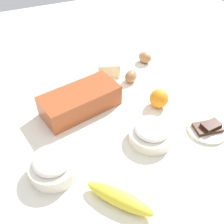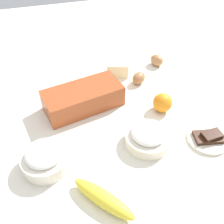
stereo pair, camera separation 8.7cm
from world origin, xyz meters
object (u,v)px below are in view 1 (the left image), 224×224
(loaf_pan, at_px, (80,100))
(sugar_bowl, at_px, (151,133))
(orange_fruit, at_px, (159,99))
(butter_block, at_px, (109,69))
(egg_beside_bowl, at_px, (145,57))
(chocolate_plate, at_px, (207,129))
(banana, at_px, (119,198))
(flour_bowl, at_px, (53,165))
(egg_near_butter, at_px, (131,76))

(loaf_pan, distance_m, sugar_bowl, 0.28)
(orange_fruit, distance_m, butter_block, 0.28)
(egg_beside_bowl, relative_size, chocolate_plate, 0.49)
(loaf_pan, xyz_separation_m, orange_fruit, (0.27, -0.10, -0.01))
(sugar_bowl, bearing_deg, banana, -140.50)
(orange_fruit, height_order, chocolate_plate, orange_fruit)
(loaf_pan, relative_size, sugar_bowl, 2.06)
(sugar_bowl, height_order, banana, sugar_bowl)
(flour_bowl, bearing_deg, egg_near_butter, 36.98)
(butter_block, relative_size, egg_beside_bowl, 1.42)
(banana, distance_m, egg_near_butter, 0.55)
(orange_fruit, distance_m, egg_beside_bowl, 0.31)
(orange_fruit, relative_size, egg_beside_bowl, 1.09)
(sugar_bowl, xyz_separation_m, orange_fruit, (0.11, 0.13, 0.01))
(orange_fruit, bearing_deg, butter_block, 107.21)
(chocolate_plate, bearing_deg, loaf_pan, 141.04)
(flour_bowl, relative_size, chocolate_plate, 1.07)
(flour_bowl, bearing_deg, butter_block, 48.49)
(sugar_bowl, relative_size, egg_beside_bowl, 2.29)
(orange_fruit, xyz_separation_m, egg_beside_bowl, (0.11, 0.29, -0.01))
(banana, height_order, orange_fruit, orange_fruit)
(orange_fruit, relative_size, chocolate_plate, 0.53)
(sugar_bowl, xyz_separation_m, butter_block, (0.03, 0.40, 0.00))
(butter_block, distance_m, chocolate_plate, 0.47)
(loaf_pan, relative_size, egg_beside_bowl, 4.73)
(loaf_pan, bearing_deg, orange_fruit, -32.42)
(banana, relative_size, egg_beside_bowl, 2.99)
(flour_bowl, height_order, banana, flour_bowl)
(butter_block, distance_m, egg_near_butter, 0.10)
(sugar_bowl, bearing_deg, chocolate_plate, -13.99)
(banana, xyz_separation_m, egg_near_butter, (0.28, 0.47, 0.00))
(flour_bowl, xyz_separation_m, sugar_bowl, (0.32, -0.00, -0.00))
(egg_near_butter, bearing_deg, butter_block, 127.47)
(loaf_pan, relative_size, butter_block, 3.33)
(flour_bowl, relative_size, egg_beside_bowl, 2.19)
(egg_near_butter, xyz_separation_m, egg_beside_bowl, (0.13, 0.11, 0.00))
(sugar_bowl, height_order, chocolate_plate, sugar_bowl)
(banana, relative_size, orange_fruit, 2.74)
(orange_fruit, bearing_deg, flour_bowl, -163.65)
(loaf_pan, distance_m, flour_bowl, 0.28)
(chocolate_plate, bearing_deg, flour_bowl, 174.14)
(loaf_pan, xyz_separation_m, butter_block, (0.19, 0.16, -0.01))
(banana, bearing_deg, orange_fruit, 43.65)
(sugar_bowl, bearing_deg, flour_bowl, 179.17)
(loaf_pan, relative_size, egg_near_butter, 4.63)
(orange_fruit, xyz_separation_m, chocolate_plate, (0.08, -0.18, -0.02))
(banana, bearing_deg, sugar_bowl, 39.50)
(flour_bowl, height_order, sugar_bowl, flour_bowl)
(loaf_pan, xyz_separation_m, sugar_bowl, (0.16, -0.23, -0.01))
(loaf_pan, height_order, egg_near_butter, loaf_pan)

